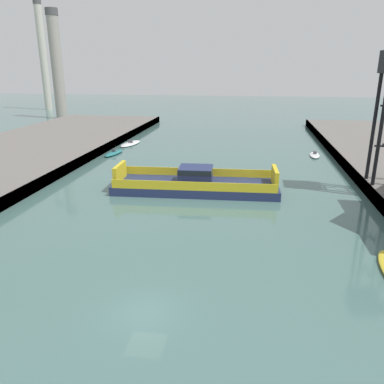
# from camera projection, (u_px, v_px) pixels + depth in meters

# --- Properties ---
(ground_plane) EXTENTS (400.00, 400.00, 0.00)m
(ground_plane) POSITION_uv_depth(u_px,v_px,m) (145.00, 313.00, 25.21)
(ground_plane) COLOR #476B66
(chain_ferry) EXTENTS (21.47, 7.84, 3.30)m
(chain_ferry) POSITION_uv_depth(u_px,v_px,m) (196.00, 183.00, 49.84)
(chain_ferry) COLOR navy
(chain_ferry) RESTS_ON ground
(moored_boat_near_left) EXTENTS (3.60, 7.86, 0.88)m
(moored_boat_near_left) POSITION_uv_depth(u_px,v_px,m) (130.00, 143.00, 80.05)
(moored_boat_near_left) COLOR white
(moored_boat_near_left) RESTS_ON ground
(moored_boat_near_right) EXTENTS (2.52, 6.47, 1.00)m
(moored_boat_near_right) POSITION_uv_depth(u_px,v_px,m) (114.00, 153.00, 70.97)
(moored_boat_near_right) COLOR #237075
(moored_boat_near_right) RESTS_ON ground
(moored_boat_mid_right) EXTENTS (2.18, 5.46, 0.90)m
(moored_boat_mid_right) POSITION_uv_depth(u_px,v_px,m) (315.00, 155.00, 69.54)
(moored_boat_mid_right) COLOR white
(moored_boat_mid_right) RESTS_ON ground
(smokestack_distant_a) EXTENTS (3.66, 3.66, 31.66)m
(smokestack_distant_a) POSITION_uv_depth(u_px,v_px,m) (57.00, 62.00, 115.09)
(smokestack_distant_a) COLOR #9E998E
(smokestack_distant_a) RESTS_ON ground
(smokestack_distant_b) EXTENTS (2.80, 2.80, 38.26)m
(smokestack_distant_b) POSITION_uv_depth(u_px,v_px,m) (43.00, 53.00, 138.53)
(smokestack_distant_b) COLOR beige
(smokestack_distant_b) RESTS_ON ground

